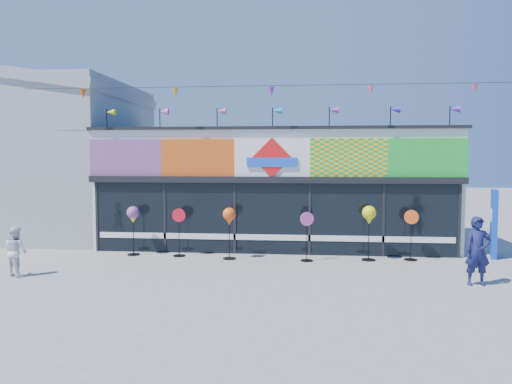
# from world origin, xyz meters

# --- Properties ---
(ground) EXTENTS (80.00, 80.00, 0.00)m
(ground) POSITION_xyz_m (0.00, 0.00, 0.00)
(ground) COLOR gray
(ground) RESTS_ON ground
(kite_shop) EXTENTS (16.00, 5.70, 5.31)m
(kite_shop) POSITION_xyz_m (0.00, 5.94, 2.05)
(kite_shop) COLOR white
(kite_shop) RESTS_ON ground
(neighbour_building) EXTENTS (8.18, 7.20, 6.87)m
(neighbour_building) POSITION_xyz_m (-10.00, 7.00, 3.20)
(neighbour_building) COLOR #9C9FA1
(neighbour_building) RESTS_ON ground
(blue_sign) EXTENTS (0.45, 1.05, 2.10)m
(blue_sign) POSITION_xyz_m (6.92, 3.68, 1.06)
(blue_sign) COLOR #0C3BB7
(blue_sign) RESTS_ON ground
(spinner_0) EXTENTS (0.40, 0.40, 1.56)m
(spinner_0) POSITION_xyz_m (-4.38, 2.85, 1.25)
(spinner_0) COLOR black
(spinner_0) RESTS_ON ground
(spinner_1) EXTENTS (0.42, 0.38, 1.51)m
(spinner_1) POSITION_xyz_m (-2.88, 2.80, 0.80)
(spinner_1) COLOR black
(spinner_1) RESTS_ON ground
(spinner_2) EXTENTS (0.40, 0.40, 1.58)m
(spinner_2) POSITION_xyz_m (-1.24, 2.54, 1.27)
(spinner_2) COLOR black
(spinner_2) RESTS_ON ground
(spinner_3) EXTENTS (0.41, 0.38, 1.48)m
(spinner_3) POSITION_xyz_m (1.12, 2.46, 0.78)
(spinner_3) COLOR black
(spinner_3) RESTS_ON ground
(spinner_4) EXTENTS (0.42, 0.42, 1.66)m
(spinner_4) POSITION_xyz_m (2.98, 2.74, 1.33)
(spinner_4) COLOR black
(spinner_4) RESTS_ON ground
(spinner_5) EXTENTS (0.41, 0.39, 1.53)m
(spinner_5) POSITION_xyz_m (4.25, 2.90, 0.81)
(spinner_5) COLOR black
(spinner_5) RESTS_ON ground
(adult_man) EXTENTS (0.64, 0.45, 1.68)m
(adult_man) POSITION_xyz_m (5.24, 0.02, 0.84)
(adult_man) COLOR #161946
(adult_man) RESTS_ON ground
(child) EXTENTS (0.72, 0.57, 1.31)m
(child) POSITION_xyz_m (-6.50, -0.16, 0.65)
(child) COLOR white
(child) RESTS_ON ground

